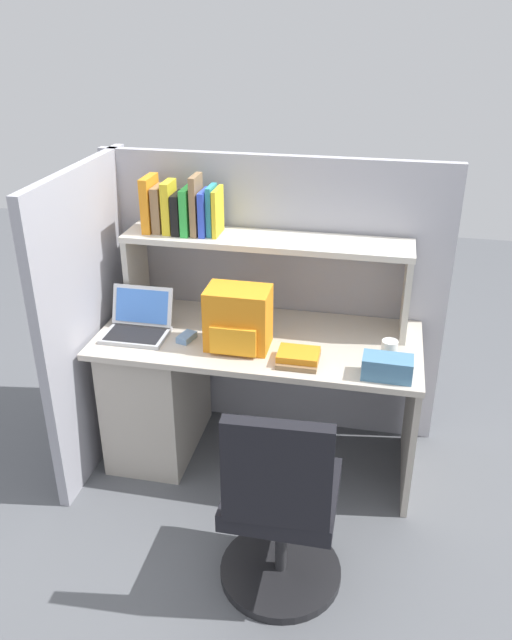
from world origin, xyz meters
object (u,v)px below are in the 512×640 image
(laptop, at_px, (138,324))
(office_chair, at_px, (280,513))
(computer_mouse, at_px, (187,337))
(paper_cup, at_px, (389,350))
(backpack, at_px, (238,319))
(tissue_box, at_px, (387,367))

(laptop, height_order, office_chair, laptop)
(laptop, distance_m, computer_mouse, 0.26)
(paper_cup, relative_size, office_chair, 0.10)
(paper_cup, bearing_deg, laptop, 179.68)
(laptop, distance_m, paper_cup, 1.23)
(backpack, relative_size, paper_cup, 3.16)
(tissue_box, relative_size, office_chair, 0.24)
(laptop, distance_m, backpack, 0.53)
(backpack, height_order, computer_mouse, backpack)
(backpack, relative_size, computer_mouse, 2.88)
(backpack, height_order, tissue_box, backpack)
(office_chair, bearing_deg, tissue_box, -125.44)
(tissue_box, distance_m, office_chair, 0.79)
(backpack, bearing_deg, paper_cup, 1.91)
(computer_mouse, height_order, office_chair, office_chair)
(paper_cup, bearing_deg, tissue_box, -91.92)
(computer_mouse, height_order, tissue_box, tissue_box)
(computer_mouse, xyz_separation_m, paper_cup, (0.98, 0.01, 0.03))
(computer_mouse, height_order, paper_cup, paper_cup)
(backpack, relative_size, tissue_box, 1.36)
(paper_cup, height_order, tissue_box, tissue_box)
(laptop, xyz_separation_m, paper_cup, (1.23, -0.01, -0.00))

